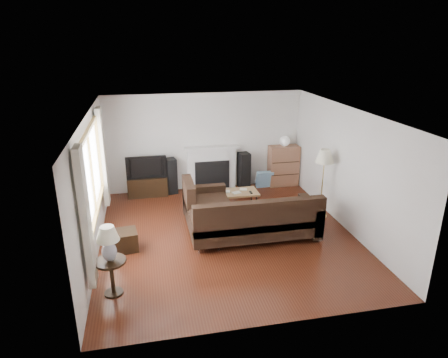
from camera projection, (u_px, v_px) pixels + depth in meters
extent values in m
cube|color=#491E10|center=(227.00, 235.00, 8.12)|extent=(5.10, 5.60, 0.04)
cube|color=white|center=(227.00, 112.00, 7.27)|extent=(5.10, 5.60, 0.04)
cube|color=silver|center=(205.00, 142.00, 10.23)|extent=(5.00, 0.04, 2.50)
cube|color=silver|center=(271.00, 247.00, 5.16)|extent=(5.00, 0.04, 2.50)
cube|color=silver|center=(92.00, 186.00, 7.22)|extent=(0.04, 5.50, 2.50)
cube|color=silver|center=(346.00, 169.00, 8.16)|extent=(0.04, 5.50, 2.50)
cube|color=brown|center=(92.00, 174.00, 6.95)|extent=(0.12, 2.74, 1.54)
cube|color=beige|center=(86.00, 218.00, 5.61)|extent=(0.10, 0.35, 2.10)
cube|color=beige|center=(103.00, 157.00, 8.41)|extent=(0.10, 0.35, 2.10)
cube|color=white|center=(212.00, 168.00, 10.38)|extent=(1.40, 0.26, 1.15)
cube|color=black|center=(148.00, 186.00, 10.05)|extent=(0.98, 0.44, 0.49)
imported|color=black|center=(146.00, 166.00, 9.87)|extent=(0.98, 0.13, 0.57)
cube|color=black|center=(171.00, 176.00, 10.14)|extent=(0.31, 0.35, 0.91)
cube|color=black|center=(244.00, 170.00, 10.49)|extent=(0.31, 0.35, 0.95)
cube|color=brown|center=(283.00, 166.00, 10.66)|extent=(0.79, 0.37, 1.08)
sphere|color=white|center=(285.00, 141.00, 10.43)|extent=(0.26, 0.26, 0.26)
cube|color=black|center=(254.00, 218.00, 7.84)|extent=(2.75, 2.01, 0.89)
cube|color=#9E774B|center=(236.00, 200.00, 9.33)|extent=(1.03, 0.56, 0.40)
cube|color=black|center=(125.00, 240.00, 7.51)|extent=(0.49, 0.49, 0.37)
cube|color=gold|center=(322.00, 184.00, 8.69)|extent=(0.43, 0.43, 1.55)
cube|color=black|center=(112.00, 277.00, 6.18)|extent=(0.48, 0.48, 0.60)
cube|color=silver|center=(108.00, 244.00, 5.98)|extent=(0.35, 0.35, 0.56)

